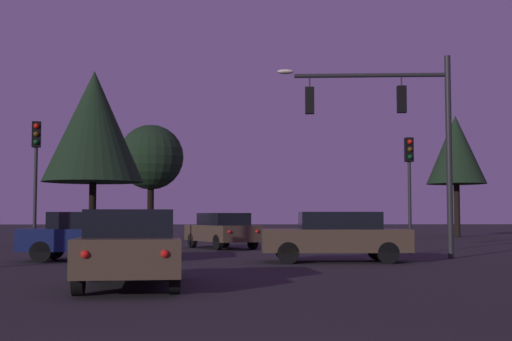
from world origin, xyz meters
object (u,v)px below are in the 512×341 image
Objects in this scene: car_crossing_right at (336,236)px; car_crossing_left at (94,235)px; tree_left_far at (94,126)px; tree_center_horizon at (151,158)px; car_far_lane at (222,230)px; traffic_light_corner_left at (409,171)px; traffic_light_median at (36,161)px; traffic_signal_mast_arm at (400,121)px; tree_behind_sign at (456,150)px; car_nearside_lane at (131,247)px.

car_crossing_left is at bearing 173.17° from car_crossing_right.
tree_center_horizon is at bearing 78.14° from tree_left_far.
car_far_lane is (-3.56, 8.87, -0.00)m from car_crossing_right.
traffic_light_corner_left is 13.45m from traffic_light_median.
car_crossing_left is at bearing -175.38° from traffic_signal_mast_arm.
car_crossing_right is 0.66× the size of tree_center_horizon.
traffic_signal_mast_arm is 4.78m from car_crossing_right.
tree_behind_sign is (8.31, 19.83, 2.71)m from traffic_light_corner_left.
traffic_light_median is at bearing 172.81° from traffic_signal_mast_arm.
car_crossing_right is (-2.43, -1.69, -3.76)m from traffic_signal_mast_arm.
car_crossing_right is at bearing -115.90° from tree_behind_sign.
tree_left_far is at bearing 138.79° from traffic_signal_mast_arm.
traffic_light_corner_left is 0.51× the size of tree_left_far.
tree_left_far is at bearing 150.44° from car_far_lane.
traffic_light_corner_left is 0.99× the size of car_far_lane.
car_crossing_left is (2.53, -2.37, -2.51)m from traffic_light_median.
car_crossing_left is (-9.88, -0.80, -3.76)m from traffic_signal_mast_arm.
tree_center_horizon reaches higher than traffic_light_corner_left.
car_crossing_right is (7.46, -0.89, -0.00)m from car_crossing_left.
car_nearside_lane is 16.13m from car_far_lane.
tree_left_far is (-13.25, 8.09, 2.66)m from traffic_light_corner_left.
car_nearside_lane is 0.95× the size of car_crossing_left.
traffic_light_median is 9.48m from tree_left_far.
tree_behind_sign reaches higher than car_nearside_lane.
traffic_light_median is at bearing -136.09° from tree_behind_sign.
car_nearside_lane and car_far_lane have the same top height.
traffic_signal_mast_arm reaches higher than traffic_light_corner_left.
car_crossing_left and car_crossing_right have the same top height.
tree_behind_sign is 1.17× the size of tree_center_horizon.
car_crossing_left is 1.01× the size of car_crossing_right.
traffic_light_corner_left reaches higher than car_crossing_right.
traffic_light_median is at bearing -96.28° from tree_center_horizon.
traffic_light_corner_left is 0.53× the size of tree_behind_sign.
traffic_light_median is at bearing -175.40° from traffic_light_corner_left.
car_far_lane is at bearing -29.56° from tree_left_far.
traffic_signal_mast_arm reaches higher than car_crossing_right.
traffic_signal_mast_arm is 1.44× the size of traffic_light_median.
traffic_signal_mast_arm is 12.57m from traffic_light_median.
traffic_light_median is 11.77m from car_nearside_lane.
tree_left_far is (-9.83, 12.43, 4.91)m from car_crossing_right.
car_crossing_left is 12.76m from tree_left_far.
tree_left_far reaches higher than car_nearside_lane.
traffic_light_corner_left is 0.99× the size of car_nearside_lane.
traffic_light_median is 4.27m from car_crossing_left.
car_nearside_lane is at bearing -118.33° from tree_behind_sign.
car_nearside_lane is at bearing -76.63° from tree_left_far.
tree_center_horizon reaches higher than car_crossing_right.
traffic_light_corner_left is 15.75m from tree_left_far.
traffic_signal_mast_arm is at bearing 49.45° from car_nearside_lane.
car_far_lane is 0.52× the size of tree_left_far.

